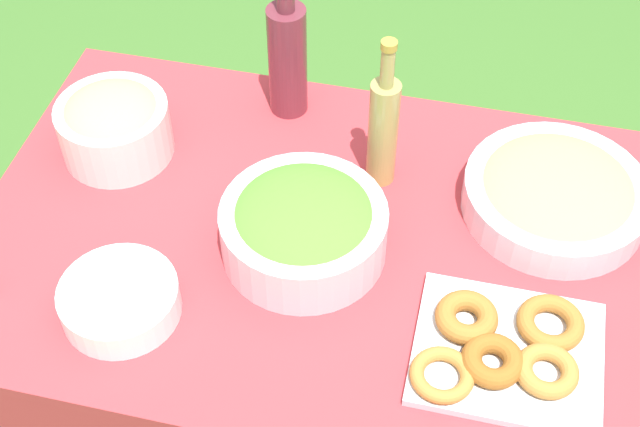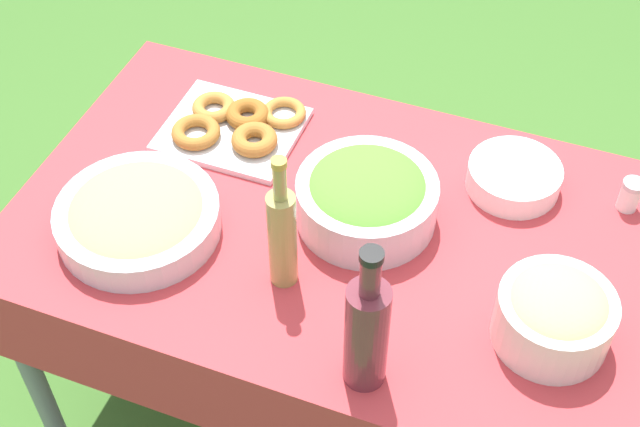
{
  "view_description": "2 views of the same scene",
  "coord_description": "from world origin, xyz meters",
  "px_view_note": "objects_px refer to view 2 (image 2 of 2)",
  "views": [
    {
      "loc": [
        -0.2,
        1.05,
        2.02
      ],
      "look_at": [
        0.04,
        0.0,
        0.82
      ],
      "focal_mm": 50.0,
      "sensor_mm": 36.0,
      "label": 1
    },
    {
      "loc": [
        0.43,
        -1.21,
        2.17
      ],
      "look_at": [
        -0.0,
        -0.08,
        0.85
      ],
      "focal_mm": 50.0,
      "sensor_mm": 36.0,
      "label": 2
    }
  ],
  "objects_px": {
    "donut_platter": "(235,126)",
    "plate_stack": "(514,177)",
    "olive_oil_bottle": "(282,235)",
    "bread_bowl": "(137,216)",
    "salad_bowl": "(367,197)",
    "wine_bottle": "(367,331)",
    "pasta_bowl": "(555,315)"
  },
  "relations": [
    {
      "from": "donut_platter",
      "to": "wine_bottle",
      "type": "relative_size",
      "value": 0.92
    },
    {
      "from": "salad_bowl",
      "to": "wine_bottle",
      "type": "xyz_separation_m",
      "value": [
        0.13,
        -0.38,
        0.07
      ]
    },
    {
      "from": "pasta_bowl",
      "to": "olive_oil_bottle",
      "type": "height_order",
      "value": "olive_oil_bottle"
    },
    {
      "from": "plate_stack",
      "to": "olive_oil_bottle",
      "type": "distance_m",
      "value": 0.57
    },
    {
      "from": "donut_platter",
      "to": "plate_stack",
      "type": "relative_size",
      "value": 1.56
    },
    {
      "from": "olive_oil_bottle",
      "to": "bread_bowl",
      "type": "relative_size",
      "value": 0.95
    },
    {
      "from": "donut_platter",
      "to": "plate_stack",
      "type": "bearing_deg",
      "value": 4.92
    },
    {
      "from": "plate_stack",
      "to": "olive_oil_bottle",
      "type": "relative_size",
      "value": 0.62
    },
    {
      "from": "pasta_bowl",
      "to": "plate_stack",
      "type": "distance_m",
      "value": 0.41
    },
    {
      "from": "wine_bottle",
      "to": "donut_platter",
      "type": "bearing_deg",
      "value": 133.7
    },
    {
      "from": "salad_bowl",
      "to": "bread_bowl",
      "type": "relative_size",
      "value": 0.87
    },
    {
      "from": "donut_platter",
      "to": "plate_stack",
      "type": "xyz_separation_m",
      "value": [
        0.65,
        0.06,
        0.01
      ]
    },
    {
      "from": "olive_oil_bottle",
      "to": "pasta_bowl",
      "type": "bearing_deg",
      "value": 4.93
    },
    {
      "from": "olive_oil_bottle",
      "to": "bread_bowl",
      "type": "distance_m",
      "value": 0.35
    },
    {
      "from": "donut_platter",
      "to": "wine_bottle",
      "type": "xyz_separation_m",
      "value": [
        0.5,
        -0.53,
        0.12
      ]
    },
    {
      "from": "pasta_bowl",
      "to": "bread_bowl",
      "type": "distance_m",
      "value": 0.87
    },
    {
      "from": "salad_bowl",
      "to": "pasta_bowl",
      "type": "distance_m",
      "value": 0.46
    },
    {
      "from": "pasta_bowl",
      "to": "wine_bottle",
      "type": "height_order",
      "value": "wine_bottle"
    },
    {
      "from": "salad_bowl",
      "to": "plate_stack",
      "type": "bearing_deg",
      "value": 36.78
    },
    {
      "from": "salad_bowl",
      "to": "pasta_bowl",
      "type": "relative_size",
      "value": 1.35
    },
    {
      "from": "olive_oil_bottle",
      "to": "wine_bottle",
      "type": "relative_size",
      "value": 0.94
    },
    {
      "from": "donut_platter",
      "to": "olive_oil_bottle",
      "type": "relative_size",
      "value": 0.97
    },
    {
      "from": "olive_oil_bottle",
      "to": "wine_bottle",
      "type": "bearing_deg",
      "value": -35.31
    },
    {
      "from": "wine_bottle",
      "to": "bread_bowl",
      "type": "distance_m",
      "value": 0.6
    },
    {
      "from": "wine_bottle",
      "to": "salad_bowl",
      "type": "bearing_deg",
      "value": 108.38
    },
    {
      "from": "salad_bowl",
      "to": "olive_oil_bottle",
      "type": "xyz_separation_m",
      "value": [
        -0.1,
        -0.22,
        0.07
      ]
    },
    {
      "from": "salad_bowl",
      "to": "donut_platter",
      "type": "distance_m",
      "value": 0.41
    },
    {
      "from": "plate_stack",
      "to": "olive_oil_bottle",
      "type": "xyz_separation_m",
      "value": [
        -0.38,
        -0.42,
        0.1
      ]
    },
    {
      "from": "salad_bowl",
      "to": "pasta_bowl",
      "type": "height_order",
      "value": "pasta_bowl"
    },
    {
      "from": "salad_bowl",
      "to": "bread_bowl",
      "type": "distance_m",
      "value": 0.48
    },
    {
      "from": "wine_bottle",
      "to": "olive_oil_bottle",
      "type": "bearing_deg",
      "value": 144.69
    },
    {
      "from": "wine_bottle",
      "to": "bread_bowl",
      "type": "xyz_separation_m",
      "value": [
        -0.56,
        0.17,
        -0.1
      ]
    }
  ]
}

